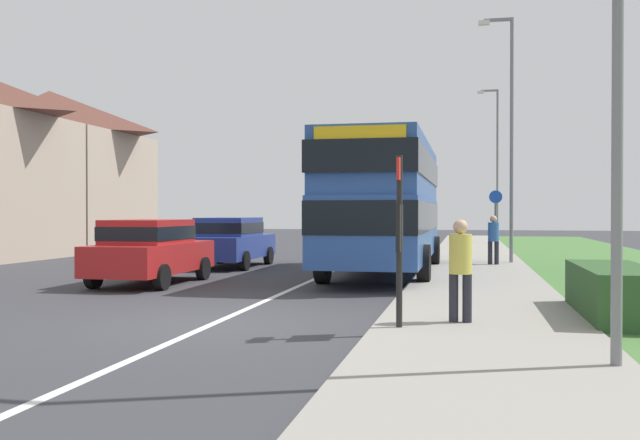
{
  "coord_description": "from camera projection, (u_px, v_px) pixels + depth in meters",
  "views": [
    {
      "loc": [
        3.96,
        -10.5,
        1.78
      ],
      "look_at": [
        0.67,
        5.06,
        1.6
      ],
      "focal_mm": 39.24,
      "sensor_mm": 36.0,
      "label": 1
    }
  ],
  "objects": [
    {
      "name": "bus_stop_sign",
      "position": [
        399.0,
        229.0,
        10.07
      ],
      "size": [
        0.09,
        0.52,
        2.6
      ],
      "color": "black",
      "rests_on": "ground_plane"
    },
    {
      "name": "parked_car_red",
      "position": [
        150.0,
        249.0,
        17.2
      ],
      "size": [
        1.91,
        4.08,
        1.59
      ],
      "color": "#B21E1E",
      "rests_on": "ground_plane"
    },
    {
      "name": "street_lamp_far",
      "position": [
        496.0,
        157.0,
        38.26
      ],
      "size": [
        1.14,
        0.2,
        8.49
      ],
      "color": "slate",
      "rests_on": "ground_plane"
    },
    {
      "name": "pavement_near_side",
      "position": [
        478.0,
        287.0,
        16.11
      ],
      "size": [
        3.2,
        68.0,
        0.12
      ],
      "primitive_type": "cube",
      "color": "gray",
      "rests_on": "ground_plane"
    },
    {
      "name": "parked_car_blue",
      "position": [
        231.0,
        240.0,
        22.57
      ],
      "size": [
        1.94,
        4.24,
        1.6
      ],
      "color": "navy",
      "rests_on": "ground_plane"
    },
    {
      "name": "cycle_route_sign",
      "position": [
        496.0,
        222.0,
        23.84
      ],
      "size": [
        0.44,
        0.08,
        2.52
      ],
      "color": "slate",
      "rests_on": "ground_plane"
    },
    {
      "name": "pedestrian_at_stop",
      "position": [
        460.0,
        266.0,
        10.52
      ],
      "size": [
        0.34,
        0.34,
        1.67
      ],
      "color": "#23232D",
      "rests_on": "ground_plane"
    },
    {
      "name": "pedestrian_walking_away",
      "position": [
        493.0,
        237.0,
        22.14
      ],
      "size": [
        0.34,
        0.34,
        1.67
      ],
      "color": "#23232D",
      "rests_on": "ground_plane"
    },
    {
      "name": "street_lamp_mid",
      "position": [
        509.0,
        125.0,
        23.02
      ],
      "size": [
        1.14,
        0.2,
        8.18
      ],
      "color": "slate",
      "rests_on": "ground_plane"
    },
    {
      "name": "street_lamp_near",
      "position": [
        607.0,
        0.0,
        7.55
      ],
      "size": [
        1.14,
        0.2,
        7.07
      ],
      "color": "slate",
      "rests_on": "ground_plane"
    },
    {
      "name": "double_decker_bus",
      "position": [
        385.0,
        199.0,
        19.74
      ],
      "size": [
        2.8,
        9.77,
        3.7
      ],
      "color": "#284C93",
      "rests_on": "ground_plane"
    },
    {
      "name": "roadside_hedge",
      "position": [
        615.0,
        294.0,
        11.29
      ],
      "size": [
        1.1,
        3.35,
        0.9
      ],
      "primitive_type": "cube",
      "color": "#2D5128",
      "rests_on": "ground_plane"
    },
    {
      "name": "lane_marking_centre",
      "position": [
        318.0,
        278.0,
        18.94
      ],
      "size": [
        0.14,
        60.0,
        0.01
      ],
      "primitive_type": "cube",
      "color": "silver",
      "rests_on": "ground_plane"
    },
    {
      "name": "ground_plane",
      "position": [
        213.0,
        324.0,
        11.11
      ],
      "size": [
        120.0,
        120.0,
        0.0
      ],
      "primitive_type": "plane",
      "color": "#38383D"
    },
    {
      "name": "house_terrace_far_side",
      "position": [
        2.0,
        166.0,
        29.69
      ],
      "size": [
        7.89,
        13.53,
        7.51
      ],
      "color": "tan",
      "rests_on": "ground_plane"
    }
  ]
}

